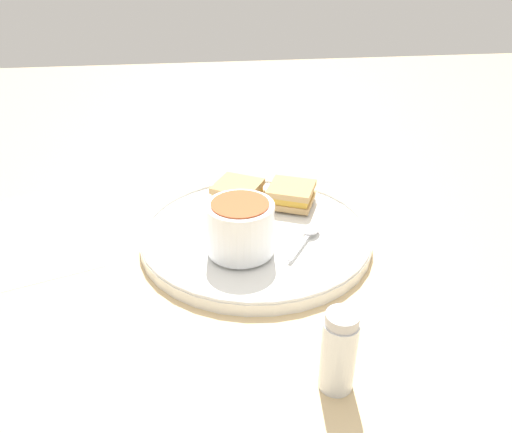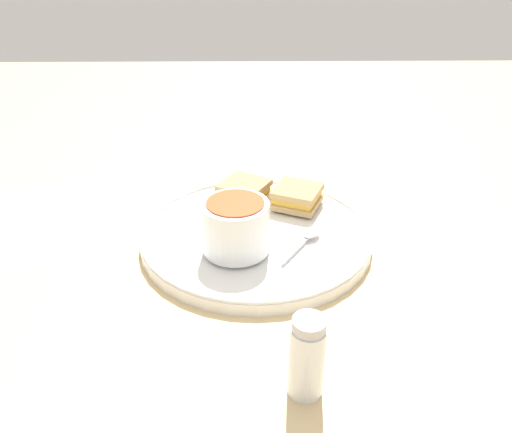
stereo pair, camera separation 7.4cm
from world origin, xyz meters
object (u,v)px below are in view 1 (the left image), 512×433
at_px(soup_bowl, 240,227).
at_px(sandwich_half_near, 291,194).
at_px(sandwich_half_far, 238,192).
at_px(spoon, 310,232).
at_px(salt_shaker, 339,352).

xyz_separation_m(soup_bowl, sandwich_half_near, (-0.10, -0.13, -0.02)).
relative_size(soup_bowl, sandwich_half_far, 0.98).
bearing_deg(sandwich_half_far, soup_bowl, 86.00).
xyz_separation_m(spoon, sandwich_half_near, (0.01, -0.10, 0.01)).
height_order(sandwich_half_near, sandwich_half_far, same).
height_order(sandwich_half_far, salt_shaker, salt_shaker).
distance_m(spoon, salt_shaker, 0.26).
bearing_deg(sandwich_half_far, spoon, 128.56).
relative_size(soup_bowl, salt_shaker, 0.98).
bearing_deg(spoon, salt_shaker, -153.60).
bearing_deg(soup_bowl, salt_shaker, 107.90).
bearing_deg(sandwich_half_far, sandwich_half_near, 166.71).
bearing_deg(salt_shaker, spoon, -96.63).
height_order(spoon, sandwich_half_near, sandwich_half_near).
distance_m(sandwich_half_near, salt_shaker, 0.36).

